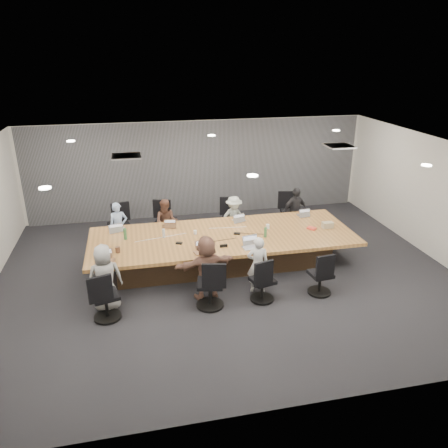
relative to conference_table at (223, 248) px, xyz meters
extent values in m
cube|color=#24252A|center=(0.00, -0.50, -0.40)|extent=(10.00, 8.00, 0.00)
cube|color=white|center=(0.00, -0.50, 2.40)|extent=(10.00, 8.00, 0.00)
cube|color=beige|center=(0.00, 3.50, 1.00)|extent=(10.00, 0.00, 2.80)
cube|color=beige|center=(0.00, -4.50, 1.00)|extent=(10.00, 0.00, 2.80)
cube|color=beige|center=(5.00, -0.50, 1.00)|extent=(0.00, 8.00, 2.80)
cube|color=slate|center=(0.00, 3.42, 1.00)|extent=(9.80, 0.04, 2.80)
cube|color=#402D1C|center=(0.00, 0.00, -0.07)|extent=(4.80, 1.40, 0.66)
cube|color=#B27A3F|center=(0.00, 0.00, 0.30)|extent=(6.00, 2.20, 0.08)
imported|color=#A1BCE6|center=(-2.35, 1.35, 0.21)|extent=(0.48, 0.35, 1.22)
cube|color=#B2B2B7|center=(-2.35, 0.80, 0.35)|extent=(0.37, 0.29, 0.02)
imported|color=brown|center=(-1.17, 1.35, 0.21)|extent=(0.68, 0.59, 1.22)
cube|color=#8C6647|center=(-1.17, 0.80, 0.35)|extent=(0.32, 0.25, 0.02)
imported|color=#ACB6AC|center=(0.57, 1.35, 0.19)|extent=(0.84, 0.60, 1.18)
cube|color=#B2B2B7|center=(0.57, 0.80, 0.35)|extent=(0.34, 0.27, 0.02)
imported|color=#27272C|center=(2.25, 1.35, 0.25)|extent=(0.82, 0.49, 1.30)
cube|color=#B2B2B7|center=(2.25, 0.80, 0.35)|extent=(0.30, 0.22, 0.02)
imported|color=#969696|center=(-2.58, -1.35, 0.27)|extent=(0.70, 0.51, 1.33)
cube|color=#8C6647|center=(-2.58, -0.80, 0.35)|extent=(0.39, 0.30, 0.02)
imported|color=brown|center=(-0.63, -1.35, 0.27)|extent=(1.29, 0.59, 1.34)
cube|color=#8C6647|center=(-0.63, -0.80, 0.35)|extent=(0.36, 0.28, 0.02)
imported|color=silver|center=(0.43, -1.35, 0.21)|extent=(0.51, 0.40, 1.22)
cube|color=#B2B2B7|center=(0.43, -0.80, 0.35)|extent=(0.37, 0.28, 0.02)
cylinder|color=#397541|center=(-2.18, 0.23, 0.47)|extent=(0.09, 0.09, 0.26)
cylinder|color=#397541|center=(0.91, -0.31, 0.45)|extent=(0.08, 0.08, 0.23)
cylinder|color=silver|center=(-1.33, 0.15, 0.44)|extent=(0.08, 0.08, 0.20)
cylinder|color=white|center=(-0.61, 0.19, 0.38)|extent=(0.08, 0.08, 0.09)
cylinder|color=white|center=(1.11, 0.15, 0.39)|extent=(0.09, 0.09, 0.11)
cylinder|color=brown|center=(-2.34, -0.42, 0.40)|extent=(0.10, 0.10, 0.12)
cube|color=black|center=(-1.04, -0.26, 0.35)|extent=(0.16, 0.14, 0.03)
cube|color=black|center=(0.32, -0.02, 0.35)|extent=(0.17, 0.14, 0.03)
cube|color=black|center=(-0.13, -0.64, 0.37)|extent=(0.16, 0.04, 0.06)
cube|color=tan|center=(2.51, -0.09, 0.41)|extent=(0.26, 0.16, 0.14)
cube|color=#F04531|center=(2.11, -0.10, 0.36)|extent=(0.23, 0.24, 0.04)
camera|label=1|loc=(-1.91, -8.92, 4.30)|focal=35.00mm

